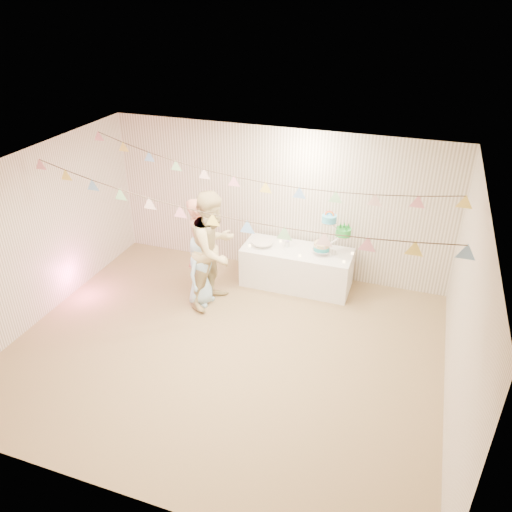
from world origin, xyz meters
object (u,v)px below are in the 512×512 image
(person_adult_b, at_px, (214,249))
(person_adult_a, at_px, (201,245))
(table, at_px, (297,267))
(person_child, at_px, (201,270))
(cake_stand, at_px, (332,231))

(person_adult_b, bearing_deg, person_adult_a, 64.57)
(table, height_order, person_child, person_child)
(table, height_order, person_adult_a, person_adult_a)
(person_adult_a, distance_m, person_child, 0.49)
(person_adult_a, height_order, person_child, person_adult_a)
(table, height_order, cake_stand, cake_stand)
(person_child, bearing_deg, person_adult_b, -56.12)
(cake_stand, distance_m, person_child, 2.21)
(table, xyz_separation_m, person_adult_a, (-1.48, -0.62, 0.48))
(table, relative_size, cake_stand, 2.59)
(person_child, bearing_deg, table, -43.91)
(person_adult_b, distance_m, person_child, 0.43)
(cake_stand, height_order, person_child, cake_stand)
(person_adult_a, distance_m, person_adult_b, 0.49)
(cake_stand, xyz_separation_m, person_adult_a, (-2.03, -0.67, -0.28))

